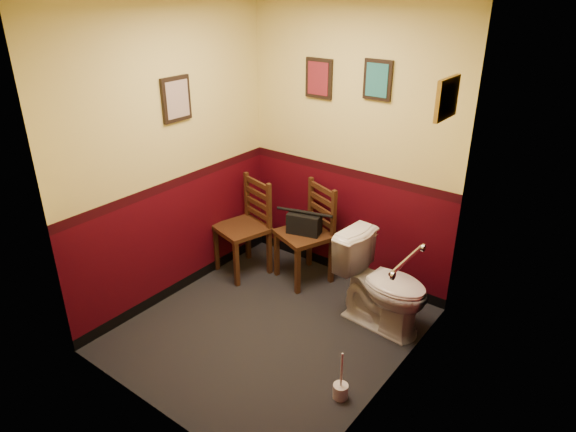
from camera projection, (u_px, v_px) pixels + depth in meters
name	position (u px, v px, depth m)	size (l,w,h in m)	color
floor	(271.00, 329.00, 4.48)	(2.20, 2.40, 0.00)	black
wall_back	(350.00, 148.00, 4.77)	(2.20, 2.70, 0.00)	#3D040D
wall_front	(140.00, 245.00, 3.04)	(2.20, 2.70, 0.00)	#3D040D
wall_left	(171.00, 158.00, 4.51)	(2.40, 2.70, 0.00)	#3D040D
wall_right	(400.00, 223.00, 3.30)	(2.40, 2.70, 0.00)	#3D040D
grab_bar	(407.00, 260.00, 3.67)	(0.05, 0.56, 0.06)	silver
framed_print_back_a	(319.00, 78.00, 4.70)	(0.28, 0.04, 0.36)	black
framed_print_back_b	(378.00, 80.00, 4.35)	(0.26, 0.04, 0.34)	black
framed_print_left	(176.00, 99.00, 4.36)	(0.04, 0.30, 0.38)	black
framed_print_right	(447.00, 98.00, 3.45)	(0.04, 0.34, 0.28)	olive
toilet	(383.00, 285.00, 4.38)	(0.46, 0.83, 0.81)	white
toilet_brush	(340.00, 390.00, 3.73)	(0.11, 0.11, 0.40)	silver
chair_left	(245.00, 227.00, 5.19)	(0.57, 0.57, 0.99)	#3D2212
chair_right	(308.00, 234.00, 5.06)	(0.60, 0.60, 0.99)	#3D2212
handbag	(304.00, 223.00, 4.98)	(0.35, 0.24, 0.24)	black
tp_stack	(367.00, 286.00, 4.93)	(0.25, 0.13, 0.22)	silver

